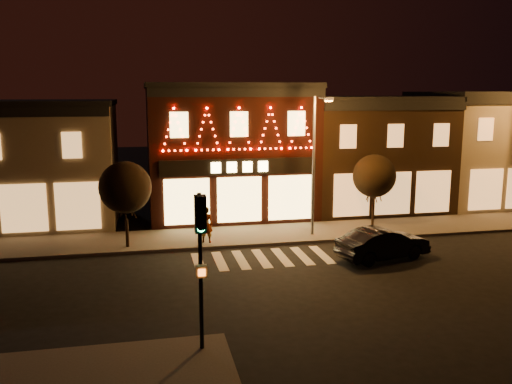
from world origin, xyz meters
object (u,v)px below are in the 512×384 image
object	(u,v)px
dark_sedan	(383,244)
pedestrian	(206,225)
traffic_signal_near	(201,242)
streetlamp_mid	(316,155)

from	to	relation	value
dark_sedan	pedestrian	bearing A→B (deg)	48.85
pedestrian	traffic_signal_near	bearing A→B (deg)	99.17
dark_sedan	pedestrian	size ratio (longest dim) A/B	2.40
streetlamp_mid	pedestrian	xyz separation A→B (m)	(-5.87, -0.24, -3.42)
streetlamp_mid	dark_sedan	world-z (taller)	streetlamp_mid
streetlamp_mid	pedestrian	world-z (taller)	streetlamp_mid
streetlamp_mid	dark_sedan	xyz separation A→B (m)	(2.01, -4.28, -3.76)
streetlamp_mid	traffic_signal_near	bearing A→B (deg)	-111.79
traffic_signal_near	pedestrian	size ratio (longest dim) A/B	2.54
traffic_signal_near	pedestrian	xyz separation A→B (m)	(1.50, 11.83, -2.42)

